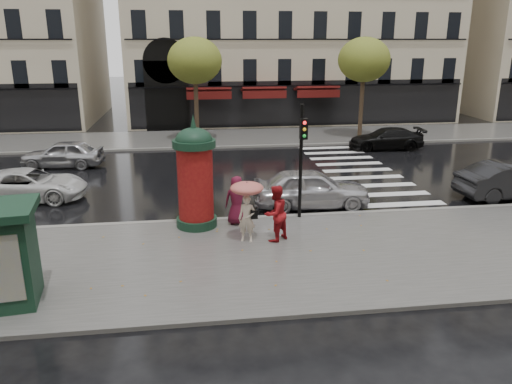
{
  "coord_description": "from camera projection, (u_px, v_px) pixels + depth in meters",
  "views": [
    {
      "loc": [
        -2.6,
        -14.38,
        6.48
      ],
      "look_at": [
        -0.41,
        1.5,
        1.56
      ],
      "focal_mm": 35.0,
      "sensor_mm": 36.0,
      "label": 1
    }
  ],
  "objects": [
    {
      "name": "car_white",
      "position": [
        28.0,
        185.0,
        20.81
      ],
      "size": [
        4.87,
        2.51,
        1.31
      ],
      "primitive_type": "imported",
      "rotation": [
        0.0,
        0.0,
        1.5
      ],
      "color": "silver",
      "rests_on": "ground"
    },
    {
      "name": "tree_far_left",
      "position": [
        195.0,
        61.0,
        31.12
      ],
      "size": [
        3.4,
        3.4,
        6.64
      ],
      "color": "#38281C",
      "rests_on": "ground"
    },
    {
      "name": "man_burgundy",
      "position": [
        237.0,
        200.0,
        17.71
      ],
      "size": [
        0.96,
        0.74,
        1.76
      ],
      "primitive_type": "imported",
      "rotation": [
        0.0,
        0.0,
        2.91
      ],
      "color": "#551125",
      "rests_on": "near_sidewalk"
    },
    {
      "name": "far_kerb",
      "position": [
        231.0,
        147.0,
        30.99
      ],
      "size": [
        90.0,
        0.25,
        0.14
      ],
      "primitive_type": "cube",
      "color": "slate",
      "rests_on": "ground"
    },
    {
      "name": "car_far_silver",
      "position": [
        62.0,
        154.0,
        26.16
      ],
      "size": [
        4.29,
        2.0,
        1.42
      ],
      "primitive_type": "imported",
      "rotation": [
        0.0,
        0.0,
        -1.65
      ],
      "color": "#A8A8AD",
      "rests_on": "ground"
    },
    {
      "name": "car_silver",
      "position": [
        311.0,
        188.0,
        19.89
      ],
      "size": [
        4.72,
        2.11,
        1.57
      ],
      "primitive_type": "imported",
      "rotation": [
        0.0,
        0.0,
        1.52
      ],
      "color": "silver",
      "rests_on": "ground"
    },
    {
      "name": "ground",
      "position": [
        275.0,
        252.0,
        15.86
      ],
      "size": [
        160.0,
        160.0,
        0.0
      ],
      "primitive_type": "plane",
      "color": "black",
      "rests_on": "ground"
    },
    {
      "name": "woman_umbrella",
      "position": [
        247.0,
        201.0,
        16.04
      ],
      "size": [
        1.07,
        1.07,
        2.07
      ],
      "color": "beige",
      "rests_on": "near_sidewalk"
    },
    {
      "name": "woman_red",
      "position": [
        275.0,
        213.0,
        16.21
      ],
      "size": [
        1.16,
        1.12,
        1.88
      ],
      "primitive_type": "imported",
      "rotation": [
        0.0,
        0.0,
        3.78
      ],
      "color": "maroon",
      "rests_on": "near_sidewalk"
    },
    {
      "name": "zebra_crossing",
      "position": [
        357.0,
        170.0,
        25.73
      ],
      "size": [
        3.6,
        11.75,
        0.01
      ],
      "primitive_type": "cube",
      "color": "silver",
      "rests_on": "ground"
    },
    {
      "name": "far_sidewalk",
      "position": [
        227.0,
        138.0,
        33.83
      ],
      "size": [
        90.0,
        6.0,
        0.12
      ],
      "primitive_type": "cube",
      "color": "#474744",
      "rests_on": "ground"
    },
    {
      "name": "near_sidewalk",
      "position": [
        278.0,
        257.0,
        15.37
      ],
      "size": [
        90.0,
        7.0,
        0.12
      ],
      "primitive_type": "cube",
      "color": "#474744",
      "rests_on": "ground"
    },
    {
      "name": "car_black",
      "position": [
        386.0,
        139.0,
        30.5
      ],
      "size": [
        4.6,
        2.14,
        1.3
      ],
      "primitive_type": "imported",
      "rotation": [
        0.0,
        0.0,
        -1.64
      ],
      "color": "black",
      "rests_on": "ground"
    },
    {
      "name": "tree_far_right",
      "position": [
        364.0,
        60.0,
        32.56
      ],
      "size": [
        3.4,
        3.4,
        6.64
      ],
      "color": "#38281C",
      "rests_on": "ground"
    },
    {
      "name": "traffic_light",
      "position": [
        302.0,
        151.0,
        17.84
      ],
      "size": [
        0.28,
        0.4,
        4.19
      ],
      "color": "black",
      "rests_on": "near_sidewalk"
    },
    {
      "name": "car_darkgrey",
      "position": [
        512.0,
        181.0,
        21.03
      ],
      "size": [
        4.78,
        1.98,
        1.54
      ],
      "primitive_type": "imported",
      "rotation": [
        0.0,
        0.0,
        1.65
      ],
      "color": "black",
      "rests_on": "ground"
    },
    {
      "name": "morris_column",
      "position": [
        195.0,
        174.0,
        17.22
      ],
      "size": [
        1.48,
        1.48,
        3.97
      ],
      "color": "black",
      "rests_on": "near_sidewalk"
    },
    {
      "name": "near_kerb",
      "position": [
        261.0,
        218.0,
        18.68
      ],
      "size": [
        90.0,
        0.25,
        0.14
      ],
      "primitive_type": "cube",
      "color": "slate",
      "rests_on": "ground"
    }
  ]
}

